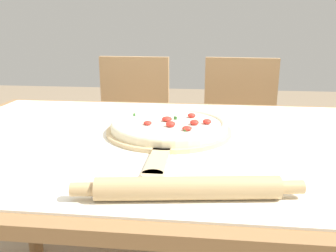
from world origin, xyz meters
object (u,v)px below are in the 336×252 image
Objects in this scene: chair_left at (132,128)px; chair_right at (238,132)px; pizza at (169,125)px; pizza_peel at (168,133)px; rolling_pin at (188,188)px.

chair_left is 1.00× the size of chair_right.
pizza is 0.39× the size of chair_left.
chair_left is at bearing 109.56° from pizza_peel.
pizza is at bearing -68.27° from chair_left.
chair_right is at bearing 1.69° from chair_left.
pizza is at bearing -104.45° from chair_right.
chair_right reaches higher than pizza_peel.
chair_right reaches higher than pizza.
chair_left and chair_right have the same top height.
chair_left reaches higher than pizza.
rolling_pin reaches higher than pizza_peel.
rolling_pin is at bearing -79.24° from pizza.
pizza is 0.88m from chair_right.
pizza is at bearing 88.19° from pizza_peel.
pizza is (0.00, 0.02, 0.02)m from pizza_peel.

